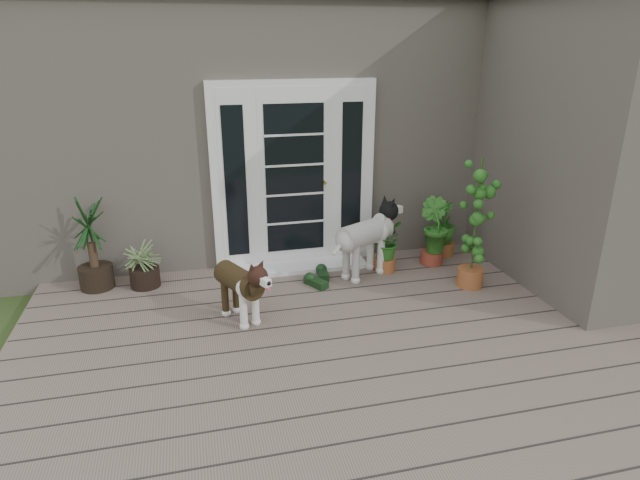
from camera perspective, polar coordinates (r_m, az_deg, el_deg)
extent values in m
cube|color=#6B5B4C|center=(4.77, 5.18, -12.69)|extent=(6.20, 4.60, 0.12)
cube|color=#665E54|center=(8.20, -4.28, 12.56)|extent=(7.40, 4.00, 3.10)
cube|color=#2D2826|center=(8.15, -4.60, 24.13)|extent=(7.60, 4.20, 0.20)
cube|color=#665E54|center=(6.56, 27.27, 8.44)|extent=(1.60, 2.40, 3.10)
cube|color=white|center=(6.25, -2.78, 6.83)|extent=(1.90, 0.14, 2.15)
cube|color=white|center=(6.39, -2.27, -2.78)|extent=(1.60, 0.40, 0.05)
imported|color=#1C5E1A|center=(6.28, 6.99, -1.20)|extent=(0.51, 0.51, 0.48)
imported|color=#1B5F22|center=(6.56, 11.91, -0.02)|extent=(0.52, 0.52, 0.60)
imported|color=#1B5F1D|center=(6.88, 12.96, 0.65)|extent=(0.40, 0.40, 0.55)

